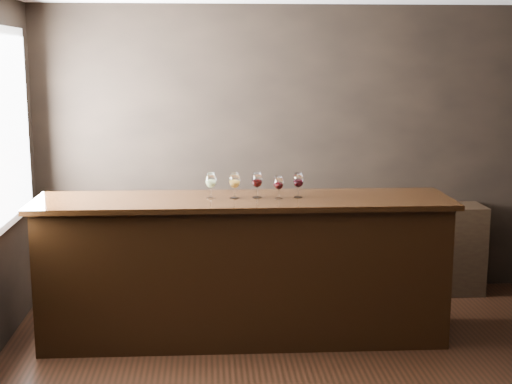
{
  "coord_description": "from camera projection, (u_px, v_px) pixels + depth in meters",
  "views": [
    {
      "loc": [
        -0.85,
        -4.63,
        2.29
      ],
      "look_at": [
        -0.46,
        0.99,
        1.23
      ],
      "focal_mm": 50.0,
      "sensor_mm": 36.0,
      "label": 1
    }
  ],
  "objects": [
    {
      "name": "bar_counter",
      "position": [
        244.0,
        271.0,
        5.85
      ],
      "size": [
        3.27,
        0.75,
        1.14
      ],
      "primitive_type": "cube",
      "rotation": [
        0.0,
        0.0,
        -0.01
      ],
      "color": "black",
      "rests_on": "ground"
    },
    {
      "name": "room_shell",
      "position": [
        298.0,
        131.0,
        4.78
      ],
      "size": [
        5.02,
        4.52,
        2.81
      ],
      "color": "black",
      "rests_on": "ground"
    },
    {
      "name": "glass_red_b",
      "position": [
        279.0,
        183.0,
        5.7
      ],
      "size": [
        0.08,
        0.08,
        0.18
      ],
      "color": "white",
      "rests_on": "bar_top"
    },
    {
      "name": "glass_white",
      "position": [
        211.0,
        181.0,
        5.71
      ],
      "size": [
        0.09,
        0.09,
        0.21
      ],
      "color": "white",
      "rests_on": "bar_top"
    },
    {
      "name": "glass_red_c",
      "position": [
        298.0,
        181.0,
        5.75
      ],
      "size": [
        0.09,
        0.09,
        0.2
      ],
      "color": "white",
      "rests_on": "bar_top"
    },
    {
      "name": "glass_red_a",
      "position": [
        257.0,
        180.0,
        5.74
      ],
      "size": [
        0.09,
        0.09,
        0.21
      ],
      "color": "white",
      "rests_on": "bar_top"
    },
    {
      "name": "glass_amber",
      "position": [
        235.0,
        181.0,
        5.72
      ],
      "size": [
        0.09,
        0.09,
        0.21
      ],
      "color": "white",
      "rests_on": "bar_top"
    },
    {
      "name": "bar_top",
      "position": [
        243.0,
        201.0,
        5.74
      ],
      "size": [
        3.38,
        0.83,
        0.04
      ],
      "primitive_type": "cube",
      "rotation": [
        0.0,
        0.0,
        -0.01
      ],
      "color": "black",
      "rests_on": "bar_counter"
    },
    {
      "name": "back_bar_shelf",
      "position": [
        359.0,
        251.0,
        6.97
      ],
      "size": [
        2.44,
        0.4,
        0.88
      ],
      "primitive_type": "cube",
      "color": "black",
      "rests_on": "ground"
    }
  ]
}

